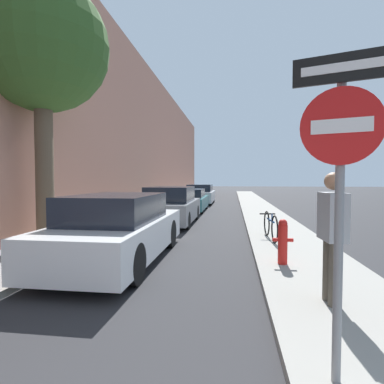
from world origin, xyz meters
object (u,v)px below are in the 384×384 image
(parked_car_grey, at_px, (171,206))
(pedestrian, at_px, (332,230))
(parked_car_silver, at_px, (200,195))
(traffic_sign_post, at_px, (340,168))
(bicycle, at_px, (270,226))
(fire_hydrant, at_px, (283,241))
(street_tree_near, at_px, (42,48))
(parked_car_white, at_px, (119,229))
(parked_car_teal, at_px, (188,200))

(parked_car_grey, bearing_deg, pedestrian, -63.77)
(parked_car_silver, xyz_separation_m, traffic_sign_post, (3.15, -19.09, 1.18))
(parked_car_grey, distance_m, bicycle, 4.70)
(fire_hydrant, height_order, bicycle, fire_hydrant)
(parked_car_silver, relative_size, pedestrian, 2.55)
(pedestrian, bearing_deg, street_tree_near, -119.13)
(parked_car_white, relative_size, street_tree_near, 0.70)
(fire_hydrant, height_order, traffic_sign_post, traffic_sign_post)
(parked_car_teal, relative_size, street_tree_near, 0.62)
(parked_car_teal, bearing_deg, bicycle, -66.65)
(bicycle, bearing_deg, traffic_sign_post, -96.67)
(street_tree_near, height_order, bicycle, street_tree_near)
(traffic_sign_post, bearing_deg, street_tree_near, 157.93)
(parked_car_grey, relative_size, traffic_sign_post, 1.64)
(street_tree_near, xyz_separation_m, pedestrian, (5.97, -2.89, -3.90))
(traffic_sign_post, distance_m, pedestrian, 1.88)
(traffic_sign_post, bearing_deg, parked_car_white, 148.93)
(parked_car_silver, relative_size, street_tree_near, 0.67)
(fire_hydrant, bearing_deg, parked_car_white, 177.00)
(parked_car_silver, height_order, traffic_sign_post, traffic_sign_post)
(pedestrian, bearing_deg, bicycle, -179.58)
(parked_car_white, height_order, bicycle, parked_car_white)
(traffic_sign_post, xyz_separation_m, pedestrian, (0.47, 1.66, -0.76))
(fire_hydrant, bearing_deg, parked_car_grey, 120.59)
(street_tree_near, height_order, fire_hydrant, street_tree_near)
(pedestrian, bearing_deg, traffic_sign_post, -19.02)
(traffic_sign_post, bearing_deg, parked_car_grey, 126.94)
(parked_car_silver, height_order, street_tree_near, street_tree_near)
(parked_car_white, distance_m, pedestrian, 4.22)
(parked_car_teal, xyz_separation_m, street_tree_near, (-2.24, -9.39, 4.40))
(traffic_sign_post, xyz_separation_m, bicycle, (0.19, 5.95, -1.35))
(street_tree_near, distance_m, traffic_sign_post, 7.80)
(parked_car_grey, height_order, parked_car_silver, parked_car_grey)
(bicycle, bearing_deg, parked_car_white, -151.04)
(parked_car_silver, height_order, pedestrian, pedestrian)
(parked_car_teal, bearing_deg, parked_car_silver, 88.81)
(traffic_sign_post, bearing_deg, pedestrian, 91.79)
(street_tree_near, relative_size, bicycle, 3.75)
(parked_car_white, relative_size, pedestrian, 2.66)
(parked_car_grey, bearing_deg, fire_hydrant, -59.41)
(street_tree_near, relative_size, fire_hydrant, 7.55)
(parked_car_teal, bearing_deg, parked_car_grey, -89.68)
(traffic_sign_post, bearing_deg, parked_car_silver, 116.90)
(fire_hydrant, bearing_deg, parked_car_silver, 101.87)
(parked_car_teal, distance_m, bicycle, 8.70)
(parked_car_white, distance_m, bicycle, 4.12)
(parked_car_teal, height_order, bicycle, parked_car_teal)
(street_tree_near, xyz_separation_m, fire_hydrant, (5.63, -1.06, -4.42))
(parked_car_grey, bearing_deg, parked_car_white, -89.94)
(parked_car_silver, bearing_deg, parked_car_white, -90.28)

